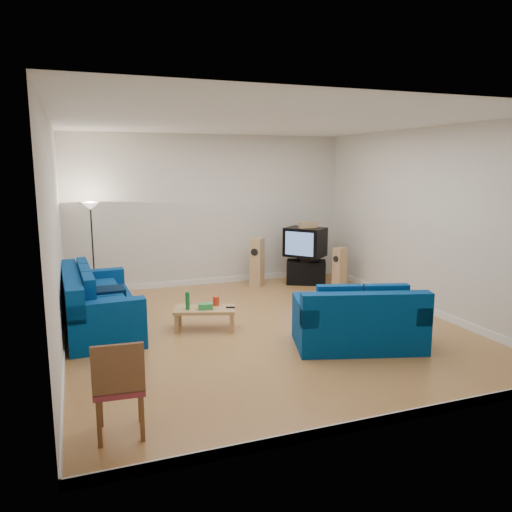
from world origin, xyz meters
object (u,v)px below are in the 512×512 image
object	(u,v)px
sofa_loveseat	(359,325)
sofa_three_seat	(96,307)
tv_stand	(306,272)
coffee_table	(205,311)
television	(305,242)

from	to	relation	value
sofa_loveseat	sofa_three_seat	bearing A→B (deg)	164.62
sofa_loveseat	tv_stand	world-z (taller)	sofa_loveseat
coffee_table	television	size ratio (longest dim) A/B	1.05
coffee_table	television	bearing A→B (deg)	38.69
coffee_table	television	world-z (taller)	television
sofa_three_seat	sofa_loveseat	size ratio (longest dim) A/B	1.25
coffee_table	tv_stand	world-z (taller)	tv_stand
sofa_loveseat	television	size ratio (longest dim) A/B	1.98
sofa_three_seat	tv_stand	xyz separation A→B (m)	(4.47, 1.63, -0.09)
tv_stand	television	size ratio (longest dim) A/B	0.84
tv_stand	television	xyz separation A→B (m)	(-0.03, 0.01, 0.67)
coffee_table	tv_stand	xyz separation A→B (m)	(2.86, 2.25, -0.04)
television	sofa_three_seat	bearing A→B (deg)	-109.31
sofa_three_seat	television	xyz separation A→B (m)	(4.44, 1.64, 0.57)
sofa_three_seat	tv_stand	distance (m)	4.76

